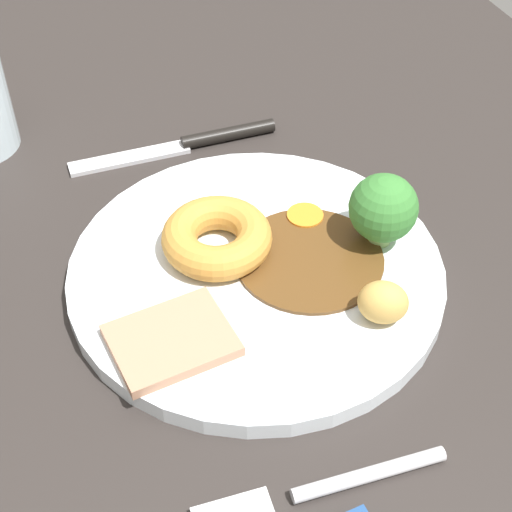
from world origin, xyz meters
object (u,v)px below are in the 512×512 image
Objects in this scene: knife at (193,143)px; yorkshire_pudding at (219,241)px; dinner_plate at (256,273)px; meat_slice_main at (172,340)px; roast_potato_left at (383,302)px; broccoli_floret at (383,209)px; carrot_coin_front at (305,216)px; fork at (314,491)px.

yorkshire_pudding is at bearing 81.42° from knife.
dinner_plate is 3.52× the size of meat_slice_main.
yorkshire_pudding is 15.58cm from knife.
dinner_plate is at bearing 89.46° from knife.
meat_slice_main is (-4.92, 7.69, 1.10)cm from dinner_plate.
broccoli_floret is at bearing -25.60° from roast_potato_left.
meat_slice_main is at bearing 79.40° from roast_potato_left.
broccoli_floret reaches higher than roast_potato_left.
carrot_coin_front is 0.18× the size of fork.
roast_potato_left reaches higher than carrot_coin_front.
carrot_coin_front reaches higher than knife.
carrot_coin_front is at bearing 110.46° from knife.
broccoli_floret is (-0.63, -9.53, 3.82)cm from dinner_plate.
fork is (-9.83, 9.06, -2.49)cm from roast_potato_left.
knife is (22.23, -8.10, -1.35)cm from meat_slice_main.
fork is 0.83× the size of knife.
knife is (13.76, 4.91, -1.18)cm from carrot_coin_front.
knife is at bearing 19.64° from carrot_coin_front.
meat_slice_main is 0.96× the size of yorkshire_pudding.
carrot_coin_front is at bearing 4.69° from roast_potato_left.
dinner_plate is 6.46cm from carrot_coin_front.
broccoli_floret reaches higher than dinner_plate.
yorkshire_pudding reaches higher than carrot_coin_front.
meat_slice_main is 2.26× the size of roast_potato_left.
yorkshire_pudding reaches higher than knife.
meat_slice_main is at bearing 103.99° from broccoli_floret.
meat_slice_main is 17.96cm from broccoli_floret.
carrot_coin_front is 14.66cm from knife.
fork is (-16.73, 12.36, -4.13)cm from broccoli_floret.
yorkshire_pudding is 12.10cm from broccoli_floret.
roast_potato_left is at bearing 104.01° from knife.
yorkshire_pudding is at bearing 40.91° from roast_potato_left.
broccoli_floret reaches higher than carrot_coin_front.
meat_slice_main reaches higher than dinner_plate.
roast_potato_left is 0.18× the size of knife.
fork is (-20.91, 8.15, -1.24)cm from carrot_coin_front.
yorkshire_pudding is at bearing 45.19° from dinner_plate.
roast_potato_left reaches higher than meat_slice_main.
broccoli_floret is 0.31× the size of knife.
knife is at bearing 26.96° from broccoli_floret.
roast_potato_left is (-7.53, -6.23, 2.18)cm from dinner_plate.
meat_slice_main is 13.43cm from fork.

